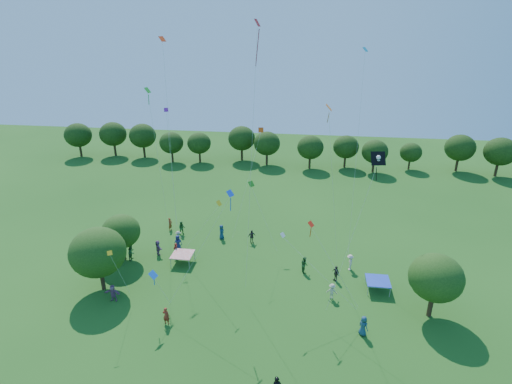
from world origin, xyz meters
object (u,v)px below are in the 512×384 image
object	(u,v)px
tent_red_stripe	(182,254)
pirate_kite	(377,162)
near_tree_west	(98,252)
tent_blue	(378,281)
near_tree_north	(121,231)
red_high_kite	(255,82)
near_tree_east	(436,278)

from	to	relation	value
tent_red_stripe	pirate_kite	distance (m)	22.78
near_tree_west	tent_blue	distance (m)	26.63
pirate_kite	near_tree_north	bearing A→B (deg)	168.65
tent_red_stripe	red_high_kite	distance (m)	20.14
near_tree_east	tent_red_stripe	size ratio (longest dim) A/B	2.71
tent_blue	pirate_kite	world-z (taller)	pirate_kite
near_tree_west	red_high_kite	xyz separation A→B (m)	(14.32, 3.66, 15.27)
near_tree_east	tent_red_stripe	xyz separation A→B (m)	(-24.05, 5.36, -2.88)
pirate_kite	red_high_kite	distance (m)	11.88
near_tree_west	near_tree_east	distance (m)	30.22
near_tree_north	tent_red_stripe	distance (m)	6.99
near_tree_north	tent_red_stripe	world-z (taller)	near_tree_north
near_tree_west	near_tree_north	xyz separation A→B (m)	(-0.40, 5.45, -0.67)
red_high_kite	near_tree_east	bearing A→B (deg)	-12.03
near_tree_east	tent_blue	bearing A→B (deg)	141.11
pirate_kite	tent_red_stripe	bearing A→B (deg)	164.20
near_tree_west	near_tree_east	xyz separation A→B (m)	(30.22, 0.27, -0.15)
near_tree_north	tent_red_stripe	bearing A→B (deg)	1.51
near_tree_east	red_high_kite	world-z (taller)	red_high_kite
near_tree_east	tent_blue	xyz separation A→B (m)	(-3.99, 3.22, -2.88)
near_tree_west	tent_red_stripe	size ratio (longest dim) A/B	2.91
near_tree_west	near_tree_north	bearing A→B (deg)	94.20
near_tree_north	tent_red_stripe	xyz separation A→B (m)	(6.57, 0.17, -2.37)
red_high_kite	tent_blue	bearing A→B (deg)	-0.82
tent_red_stripe	near_tree_north	bearing A→B (deg)	-178.49
tent_blue	pirate_kite	bearing A→B (deg)	-122.32
near_tree_east	tent_red_stripe	world-z (taller)	near_tree_east
near_tree_north	tent_blue	xyz separation A→B (m)	(26.63, -1.97, -2.37)
tent_red_stripe	tent_blue	world-z (taller)	same
tent_red_stripe	tent_blue	bearing A→B (deg)	-6.09
pirate_kite	red_high_kite	world-z (taller)	red_high_kite
near_tree_west	tent_blue	world-z (taller)	near_tree_west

